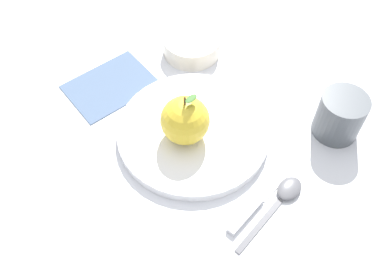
% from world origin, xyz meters
% --- Properties ---
extents(ground_plane, '(2.40, 2.40, 0.00)m').
position_xyz_m(ground_plane, '(0.00, 0.00, 0.00)').
color(ground_plane, silver).
extents(dinner_plate, '(0.26, 0.26, 0.02)m').
position_xyz_m(dinner_plate, '(-0.00, 0.01, 0.01)').
color(dinner_plate, white).
rests_on(dinner_plate, ground_plane).
extents(apple, '(0.08, 0.08, 0.10)m').
position_xyz_m(apple, '(-0.02, 0.00, 0.06)').
color(apple, gold).
rests_on(apple, dinner_plate).
extents(side_bowl, '(0.12, 0.12, 0.04)m').
position_xyz_m(side_bowl, '(0.03, 0.22, 0.02)').
color(side_bowl, silver).
rests_on(side_bowl, ground_plane).
extents(cup, '(0.08, 0.08, 0.08)m').
position_xyz_m(cup, '(0.25, -0.02, 0.04)').
color(cup, '#4C5156').
rests_on(cup, ground_plane).
extents(knife, '(0.16, 0.13, 0.01)m').
position_xyz_m(knife, '(0.08, -0.13, 0.00)').
color(knife, silver).
rests_on(knife, ground_plane).
extents(spoon, '(0.14, 0.12, 0.01)m').
position_xyz_m(spoon, '(0.12, -0.13, 0.01)').
color(spoon, '#59595E').
rests_on(spoon, ground_plane).
extents(linen_napkin, '(0.20, 0.18, 0.00)m').
position_xyz_m(linen_napkin, '(-0.14, 0.15, 0.00)').
color(linen_napkin, slate).
rests_on(linen_napkin, ground_plane).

